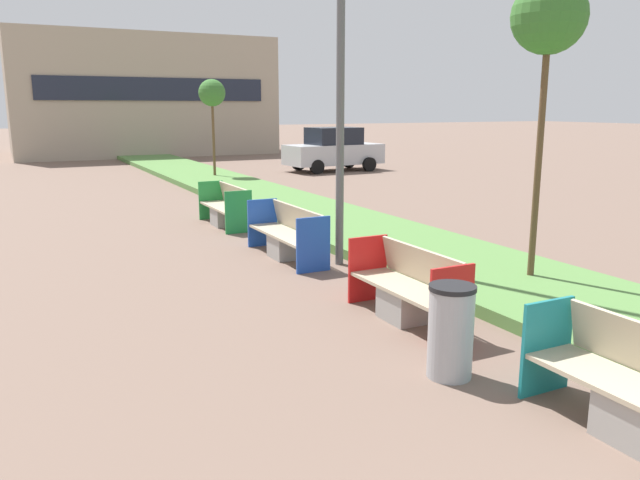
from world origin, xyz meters
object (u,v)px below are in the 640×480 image
Objects in this scene: litter_bin at (451,331)px; sapling_tree_far at (212,94)px; bench_red_frame at (407,293)px; parked_car_distant at (334,150)px; sapling_tree_near at (549,20)px; bench_blue_frame at (288,238)px; bench_green_frame at (226,210)px.

sapling_tree_far reaches higher than litter_bin.
parked_car_distant reaches higher than bench_red_frame.
sapling_tree_far is (2.60, 16.50, 2.82)m from bench_red_frame.
litter_bin is at bearing -147.08° from sapling_tree_near.
bench_blue_frame is 15.95m from parked_car_distant.
parked_car_distant is (5.65, 0.98, -2.27)m from sapling_tree_far.
bench_red_frame is at bearing 69.50° from litter_bin.
bench_red_frame is 0.94× the size of bench_green_frame.
sapling_tree_far reaches higher than bench_green_frame.
sapling_tree_near reaches higher than parked_car_distant.
bench_green_frame is 9.08m from litter_bin.
bench_red_frame is at bearing -90.01° from bench_green_frame.
bench_blue_frame and bench_green_frame have the same top height.
bench_green_frame is (0.00, 7.40, 0.00)m from bench_red_frame.
bench_green_frame is at bearing 90.05° from bench_blue_frame.
bench_blue_frame is at bearing -124.96° from parked_car_distant.
litter_bin is at bearing -100.06° from sapling_tree_far.
bench_green_frame is at bearing 86.07° from litter_bin.
bench_green_frame is (-0.00, 3.56, -0.01)m from bench_blue_frame.
bench_blue_frame is (0.00, 3.84, 0.01)m from bench_red_frame.
sapling_tree_far is at bearing 74.06° from bench_green_frame.
litter_bin is 18.63m from sapling_tree_far.
sapling_tree_far is (2.60, 9.09, 2.81)m from bench_green_frame.
bench_red_frame is at bearing -119.08° from parked_car_distant.
parked_car_distant is at bearing 65.14° from litter_bin.
bench_red_frame is 0.42× the size of sapling_tree_near.
sapling_tree_far is (3.22, 18.15, 2.69)m from litter_bin.
sapling_tree_near is (2.59, -3.41, 3.56)m from bench_blue_frame.
litter_bin is 0.22× the size of sapling_tree_near.
bench_red_frame and bench_blue_frame have the same top height.
bench_red_frame is 3.84m from bench_blue_frame.
sapling_tree_near is (2.60, -6.97, 3.57)m from bench_green_frame.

